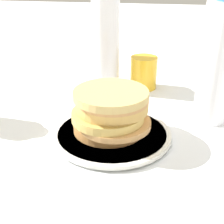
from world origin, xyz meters
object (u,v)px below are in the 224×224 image
(pancake_stack, at_px, (111,111))
(water_bottle_near, at_px, (217,64))
(juice_glass, at_px, (144,73))
(water_bottle_far, at_px, (106,42))
(plate, at_px, (112,134))

(pancake_stack, height_order, water_bottle_near, water_bottle_near)
(juice_glass, xyz_separation_m, water_bottle_far, (0.02, -0.10, 0.08))
(pancake_stack, distance_m, juice_glass, 0.27)
(pancake_stack, height_order, water_bottle_far, water_bottle_far)
(plate, bearing_deg, juice_glass, 171.72)
(pancake_stack, distance_m, water_bottle_far, 0.27)
(plate, distance_m, pancake_stack, 0.05)
(water_bottle_near, bearing_deg, juice_glass, -136.32)
(juice_glass, bearing_deg, pancake_stack, -8.78)
(plate, xyz_separation_m, water_bottle_near, (-0.11, 0.19, 0.12))
(water_bottle_near, bearing_deg, pancake_stack, -60.88)
(plate, height_order, juice_glass, juice_glass)
(pancake_stack, relative_size, water_bottle_near, 0.58)
(pancake_stack, bearing_deg, juice_glass, 171.22)
(juice_glass, distance_m, water_bottle_near, 0.24)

